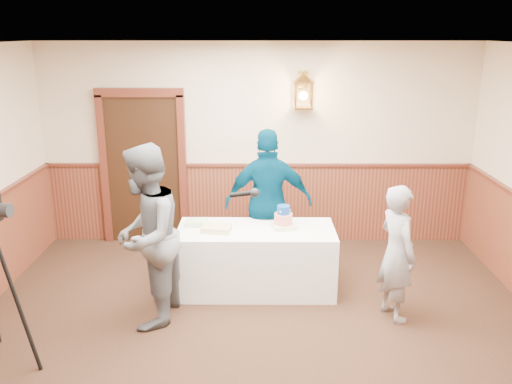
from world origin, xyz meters
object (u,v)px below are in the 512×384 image
tiered_cake (283,219)px  interviewer (146,237)px  assistant_p (269,203)px  display_table (256,259)px  sheet_cake_yellow (217,228)px  baker (397,253)px  sheet_cake_green (197,223)px

tiered_cake → interviewer: 1.62m
interviewer → assistant_p: 1.76m
display_table → sheet_cake_yellow: size_ratio=5.77×
display_table → baker: (1.45, -0.63, 0.35)m
display_table → sheet_cake_green: 0.81m
baker → sheet_cake_yellow: bearing=53.0°
sheet_cake_green → baker: size_ratio=0.18×
interviewer → baker: interviewer is taller
sheet_cake_green → baker: 2.28m
assistant_p → sheet_cake_green: bearing=20.5°
sheet_cake_green → assistant_p: size_ratio=0.14×
interviewer → baker: 2.57m
sheet_cake_yellow → interviewer: bearing=-134.6°
tiered_cake → interviewer: (-1.41, -0.78, 0.09)m
display_table → assistant_p: bearing=73.0°
display_table → interviewer: 1.44m
tiered_cake → sheet_cake_yellow: size_ratio=1.04×
interviewer → sheet_cake_green: bearing=161.4°
display_table → sheet_cake_yellow: 0.61m
sheet_cake_green → baker: baker is taller
sheet_cake_green → interviewer: 0.97m
tiered_cake → assistant_p: bearing=109.4°
interviewer → assistant_p: interviewer is taller
sheet_cake_yellow → assistant_p: assistant_p is taller
baker → sheet_cake_green: bearing=50.0°
sheet_cake_green → display_table: bearing=-10.0°
display_table → baker: 1.63m
sheet_cake_yellow → sheet_cake_green: size_ratio=1.21×
display_table → sheet_cake_yellow: bearing=-170.5°
interviewer → assistant_p: bearing=141.4°
display_table → sheet_cake_green: (-0.69, 0.12, 0.40)m
sheet_cake_yellow → display_table: bearing=9.5°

